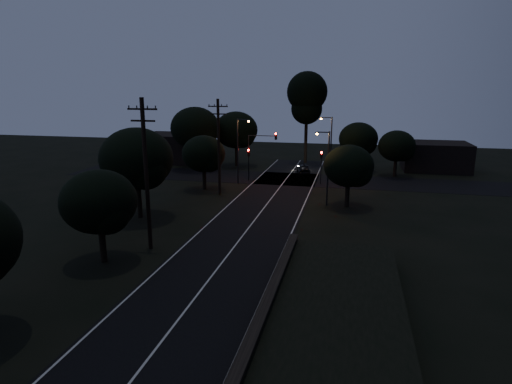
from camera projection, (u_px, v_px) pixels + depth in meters
The scene contains 22 objects.
road_surface at pixel (271, 199), 45.81m from camera, with size 60.00×70.00×0.03m.
retaining_wall at pixel (327, 366), 17.36m from camera, with size 6.93×26.00×1.60m.
utility_pole_mid at pixel (146, 173), 30.47m from camera, with size 2.20×0.30×11.00m.
utility_pole_far at pixel (219, 146), 46.64m from camera, with size 2.20×0.30×10.50m.
tree_left_b at pixel (101, 204), 28.30m from camera, with size 5.04×5.04×6.41m.
tree_left_c at pixel (138, 161), 38.00m from camera, with size 6.53×6.53×8.25m.
tree_left_d at pixel (205, 155), 49.27m from camera, with size 5.00×5.00×6.34m.
tree_far_nw at pixel (237, 131), 64.20m from camera, with size 6.49×6.49×8.22m.
tree_far_w at pixel (197, 129), 61.35m from camera, with size 7.08×7.08×9.02m.
tree_far_ne at pixel (360, 140), 60.55m from camera, with size 5.47×5.47×6.92m.
tree_far_e at pixel (398, 147), 56.76m from camera, with size 4.86×4.86×6.17m.
tree_right_a at pixel (350, 167), 41.94m from camera, with size 4.90×4.90×6.23m.
tall_pine at pixel (307, 97), 65.80m from camera, with size 6.22×6.22×14.14m.
building_left at pixel (174, 148), 69.38m from camera, with size 10.00×8.00×4.40m, color black.
building_right at pixel (435, 156), 61.75m from camera, with size 9.00×7.00×4.00m, color black.
signal_left at pixel (249, 159), 54.53m from camera, with size 0.28×0.35×4.10m.
signal_right at pixel (321, 161), 52.55m from camera, with size 0.28×0.35×4.10m.
signal_mast at pixel (262, 147), 53.81m from camera, with size 3.70×0.35×6.25m.
streetlight_a at pixel (239, 146), 52.37m from camera, with size 1.66×0.26×8.00m.
streetlight_b at pixel (330, 143), 55.77m from camera, with size 1.66×0.26×8.00m.
streetlight_c at pixel (326, 163), 42.46m from camera, with size 1.46×0.26×7.50m.
car at pixel (303, 169), 59.36m from camera, with size 1.62×4.03×1.37m, color black.
Camera 1 is at (8.30, -12.45, 11.61)m, focal length 30.00 mm.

